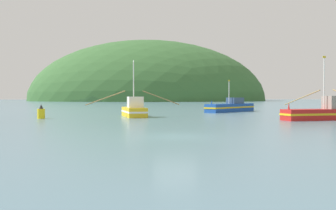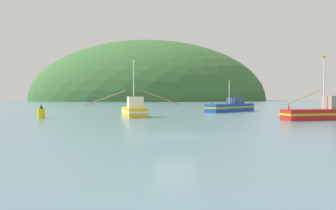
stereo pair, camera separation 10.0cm
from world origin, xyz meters
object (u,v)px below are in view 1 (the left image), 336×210
at_px(fishing_boat_yellow, 134,110).
at_px(fishing_boat_blue, 231,107).
at_px(fishing_boat_red, 327,112).
at_px(channel_buoy, 41,113).

distance_m(fishing_boat_yellow, fishing_boat_blue, 19.75).
bearing_deg(fishing_boat_blue, fishing_boat_yellow, -3.67).
height_order(fishing_boat_yellow, fishing_boat_red, fishing_boat_yellow).
relative_size(fishing_boat_blue, fishing_boat_red, 0.70).
height_order(fishing_boat_yellow, channel_buoy, fishing_boat_yellow).
height_order(fishing_boat_blue, channel_buoy, fishing_boat_blue).
bearing_deg(fishing_boat_red, fishing_boat_yellow, -31.59).
bearing_deg(fishing_boat_red, fishing_boat_blue, -88.03).
xyz_separation_m(fishing_boat_blue, channel_buoy, (-25.22, -15.44, -0.13)).
xyz_separation_m(fishing_boat_yellow, channel_buoy, (-10.03, -2.81, -0.15)).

